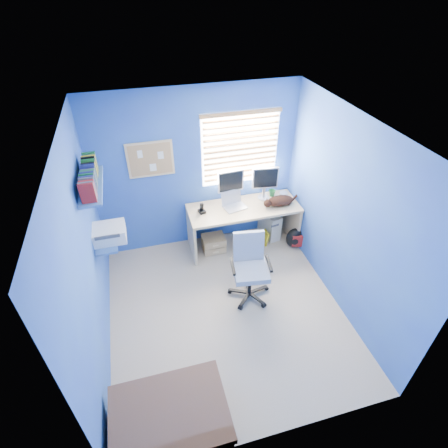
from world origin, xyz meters
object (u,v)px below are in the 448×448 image
object	(u,v)px
tower_pc	(269,224)
cat	(280,201)
laptop	(235,201)
desk	(243,226)
office_chair	(250,275)

from	to	relation	value
tower_pc	cat	bearing A→B (deg)	-88.39
tower_pc	laptop	bearing A→B (deg)	178.40
desk	office_chair	size ratio (longest dim) A/B	1.80
laptop	cat	world-z (taller)	laptop
desk	laptop	size ratio (longest dim) A/B	5.16
desk	tower_pc	bearing A→B (deg)	13.60
office_chair	tower_pc	bearing A→B (deg)	57.20
tower_pc	office_chair	size ratio (longest dim) A/B	0.48
laptop	office_chair	world-z (taller)	laptop
desk	office_chair	xyz separation A→B (m)	(-0.24, -1.03, -0.02)
tower_pc	office_chair	distance (m)	1.38
office_chair	cat	bearing A→B (deg)	50.13
office_chair	desk	bearing A→B (deg)	77.06
laptop	office_chair	distance (m)	1.18
desk	tower_pc	world-z (taller)	desk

